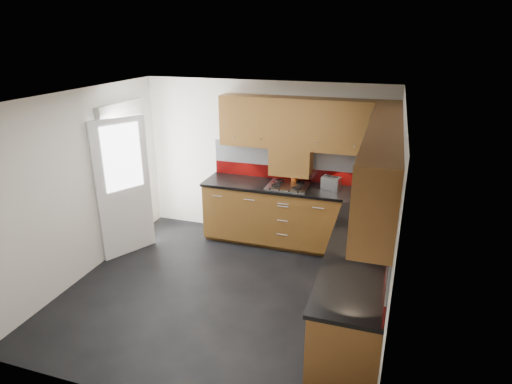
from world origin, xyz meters
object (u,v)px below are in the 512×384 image
(food_processor, at_px, (371,202))
(gas_hob, at_px, (288,186))
(utensil_pot, at_px, (295,176))
(toaster, at_px, (331,183))

(food_processor, bearing_deg, gas_hob, 153.61)
(utensil_pot, distance_m, food_processor, 1.42)
(utensil_pot, xyz_separation_m, food_processor, (1.15, -0.82, 0.05))
(gas_hob, relative_size, food_processor, 1.97)
(gas_hob, height_order, utensil_pot, utensil_pot)
(gas_hob, xyz_separation_m, utensil_pot, (0.05, 0.22, 0.07))
(utensil_pot, height_order, food_processor, utensil_pot)
(gas_hob, height_order, toaster, toaster)
(gas_hob, bearing_deg, food_processor, -26.39)
(utensil_pot, height_order, toaster, utensil_pot)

